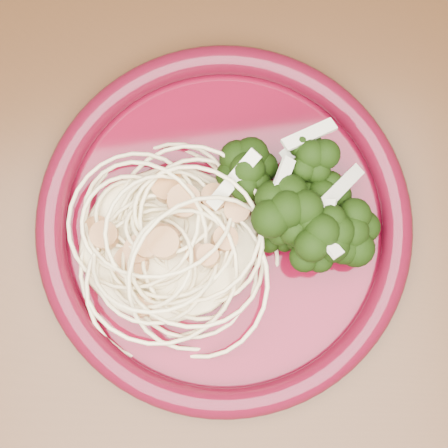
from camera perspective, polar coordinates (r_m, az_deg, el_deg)
dining_table at (r=0.62m, az=-8.95°, el=1.37°), size 1.20×0.80×0.75m
dinner_plate at (r=0.50m, az=-0.00°, el=-0.14°), size 0.35×0.35×0.03m
spaghetti_pile at (r=0.49m, az=-5.21°, el=-1.63°), size 0.16×0.15×0.03m
scallop_cluster at (r=0.45m, az=-5.63°, el=-1.10°), size 0.15×0.15×0.04m
broccoli_pile at (r=0.48m, az=6.44°, el=2.29°), size 0.12×0.17×0.05m
onion_garnish at (r=0.45m, az=6.90°, el=3.04°), size 0.08×0.11×0.05m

